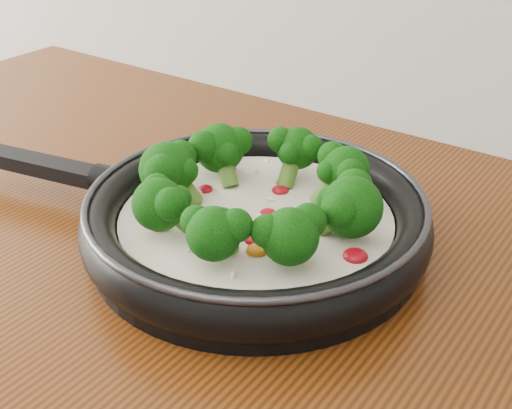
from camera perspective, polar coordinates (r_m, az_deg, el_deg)
The scene contains 1 object.
skillet at distance 0.69m, azimuth -0.28°, elevation -0.85°, with size 0.59×0.42×0.10m.
Camera 1 is at (0.32, 0.64, 1.29)m, focal length 47.01 mm.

